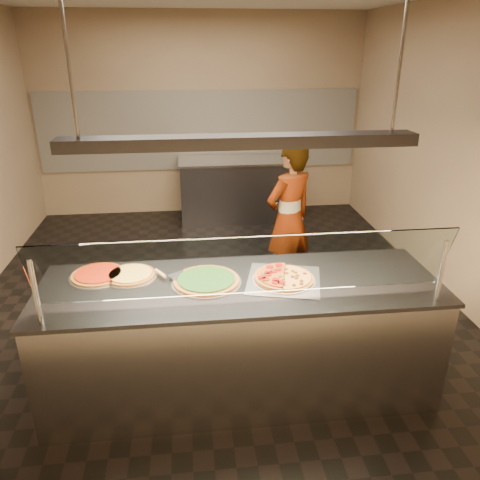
{
  "coord_description": "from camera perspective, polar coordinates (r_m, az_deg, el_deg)",
  "views": [
    {
      "loc": [
        -0.23,
        -4.37,
        2.52
      ],
      "look_at": [
        0.18,
        -0.8,
        1.02
      ],
      "focal_mm": 35.0,
      "sensor_mm": 36.0,
      "label": 1
    }
  ],
  "objects": [
    {
      "name": "ground",
      "position": [
        5.05,
        -3.09,
        -7.41
      ],
      "size": [
        5.0,
        6.0,
        0.02
      ],
      "primitive_type": "cube",
      "color": "black",
      "rests_on": "ground"
    },
    {
      "name": "wall_back",
      "position": [
        7.45,
        -4.88,
        14.73
      ],
      "size": [
        5.0,
        0.02,
        3.0
      ],
      "primitive_type": "cube",
      "color": "tan",
      "rests_on": "ground"
    },
    {
      "name": "wall_front",
      "position": [
        1.71,
        2.55,
        -13.86
      ],
      "size": [
        5.0,
        0.02,
        3.0
      ],
      "primitive_type": "cube",
      "color": "tan",
      "rests_on": "ground"
    },
    {
      "name": "wall_right",
      "position": [
        5.25,
        25.4,
        9.34
      ],
      "size": [
        0.02,
        6.0,
        3.0
      ],
      "primitive_type": "cube",
      "color": "tan",
      "rests_on": "ground"
    },
    {
      "name": "tile_band",
      "position": [
        7.45,
        -4.82,
        13.18
      ],
      "size": [
        4.9,
        0.02,
        1.2
      ],
      "primitive_type": "cube",
      "color": "silver",
      "rests_on": "wall_back"
    },
    {
      "name": "serving_counter",
      "position": [
        3.63,
        0.06,
        -11.77
      ],
      "size": [
        2.9,
        0.94,
        0.93
      ],
      "color": "#B7B7BC",
      "rests_on": "ground"
    },
    {
      "name": "sneeze_guard",
      "position": [
        2.95,
        0.84,
        -3.3
      ],
      "size": [
        2.66,
        0.18,
        0.54
      ],
      "color": "#B7B7BC",
      "rests_on": "serving_counter"
    },
    {
      "name": "perforated_tray",
      "position": [
        3.44,
        5.33,
        -4.83
      ],
      "size": [
        0.63,
        0.63,
        0.01
      ],
      "color": "silver",
      "rests_on": "serving_counter"
    },
    {
      "name": "half_pizza_pepperoni",
      "position": [
        3.41,
        3.62,
        -4.51
      ],
      "size": [
        0.31,
        0.47,
        0.05
      ],
      "color": "brown",
      "rests_on": "perforated_tray"
    },
    {
      "name": "half_pizza_sausage",
      "position": [
        3.45,
        7.04,
        -4.42
      ],
      "size": [
        0.31,
        0.47,
        0.04
      ],
      "color": "brown",
      "rests_on": "perforated_tray"
    },
    {
      "name": "pizza_spinach",
      "position": [
        3.41,
        -4.13,
        -4.88
      ],
      "size": [
        0.51,
        0.51,
        0.03
      ],
      "color": "silver",
      "rests_on": "serving_counter"
    },
    {
      "name": "pizza_cheese",
      "position": [
        3.57,
        -13.2,
        -4.11
      ],
      "size": [
        0.39,
        0.39,
        0.03
      ],
      "color": "silver",
      "rests_on": "serving_counter"
    },
    {
      "name": "pizza_tomato",
      "position": [
        3.64,
        -16.9,
        -4.01
      ],
      "size": [
        0.42,
        0.42,
        0.03
      ],
      "color": "silver",
      "rests_on": "serving_counter"
    },
    {
      "name": "pizza_spatula",
      "position": [
        3.5,
        -8.78,
        -4.09
      ],
      "size": [
        0.26,
        0.19,
        0.02
      ],
      "color": "#B7B7BC",
      "rests_on": "pizza_spinach"
    },
    {
      "name": "prep_table",
      "position": [
        7.25,
        -0.56,
        6.22
      ],
      "size": [
        1.71,
        0.74,
        0.93
      ],
      "color": "#37373C",
      "rests_on": "ground"
    },
    {
      "name": "worker",
      "position": [
        4.98,
        6.0,
        2.59
      ],
      "size": [
        0.71,
        0.65,
        1.64
      ],
      "primitive_type": "imported",
      "rotation": [
        0.0,
        0.0,
        3.69
      ],
      "color": "#453D4A",
      "rests_on": "ground"
    },
    {
      "name": "heat_lamp_housing",
      "position": [
        3.05,
        0.07,
        11.92
      ],
      "size": [
        2.3,
        0.18,
        0.08
      ],
      "primitive_type": "cube",
      "color": "#37373C",
      "rests_on": "ceiling"
    },
    {
      "name": "lamp_rod_left",
      "position": [
        3.04,
        -20.37,
        20.94
      ],
      "size": [
        0.02,
        0.02,
        1.01
      ],
      "primitive_type": "cylinder",
      "color": "#B7B7BC",
      "rests_on": "ceiling"
    },
    {
      "name": "lamp_rod_right",
      "position": [
        3.26,
        19.13,
        21.12
      ],
      "size": [
        0.02,
        0.02,
        1.01
      ],
      "primitive_type": "cylinder",
      "color": "#B7B7BC",
      "rests_on": "ceiling"
    }
  ]
}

